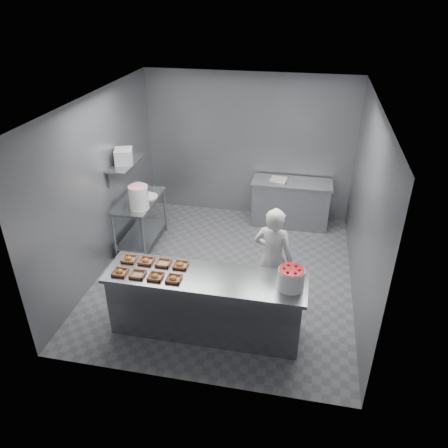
{
  "coord_description": "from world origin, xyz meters",
  "views": [
    {
      "loc": [
        1.13,
        -5.74,
        4.19
      ],
      "look_at": [
        0.01,
        -0.2,
        1.04
      ],
      "focal_mm": 35.0,
      "sensor_mm": 36.0,
      "label": 1
    }
  ],
  "objects_px": {
    "worker": "(273,258)",
    "strawberry_tub": "(291,278)",
    "tray_7": "(181,265)",
    "tray_3": "(174,279)",
    "tray_2": "(155,276)",
    "tray_4": "(129,259)",
    "tray_0": "(120,272)",
    "tray_5": "(146,261)",
    "back_counter": "(291,203)",
    "service_counter": "(206,304)",
    "tray_1": "(138,274)",
    "appliance": "(124,156)",
    "prep_table": "(140,215)",
    "tray_6": "(163,263)",
    "glaze_bucket": "(139,197)"
  },
  "relations": [
    {
      "from": "tray_3",
      "to": "tray_7",
      "type": "distance_m",
      "value": 0.31
    },
    {
      "from": "back_counter",
      "to": "worker",
      "type": "height_order",
      "value": "worker"
    },
    {
      "from": "appliance",
      "to": "back_counter",
      "type": "bearing_deg",
      "value": 6.37
    },
    {
      "from": "back_counter",
      "to": "tray_6",
      "type": "height_order",
      "value": "tray_6"
    },
    {
      "from": "tray_1",
      "to": "tray_2",
      "type": "relative_size",
      "value": 1.0
    },
    {
      "from": "tray_0",
      "to": "tray_7",
      "type": "xyz_separation_m",
      "value": [
        0.72,
        0.31,
        0.0
      ]
    },
    {
      "from": "tray_1",
      "to": "tray_4",
      "type": "bearing_deg",
      "value": 128.06
    },
    {
      "from": "tray_3",
      "to": "worker",
      "type": "xyz_separation_m",
      "value": [
        1.16,
        0.93,
        -0.14
      ]
    },
    {
      "from": "tray_0",
      "to": "tray_5",
      "type": "relative_size",
      "value": 1.0
    },
    {
      "from": "tray_5",
      "to": "strawberry_tub",
      "type": "xyz_separation_m",
      "value": [
        1.93,
        -0.17,
        0.12
      ]
    },
    {
      "from": "tray_3",
      "to": "back_counter",
      "type": "bearing_deg",
      "value": 69.54
    },
    {
      "from": "tray_5",
      "to": "appliance",
      "type": "xyz_separation_m",
      "value": [
        -0.97,
        1.77,
        0.76
      ]
    },
    {
      "from": "tray_5",
      "to": "tray_4",
      "type": "bearing_deg",
      "value": 180.0
    },
    {
      "from": "tray_7",
      "to": "worker",
      "type": "relative_size",
      "value": 0.12
    },
    {
      "from": "back_counter",
      "to": "tray_2",
      "type": "height_order",
      "value": "tray_2"
    },
    {
      "from": "back_counter",
      "to": "tray_7",
      "type": "height_order",
      "value": "tray_7"
    },
    {
      "from": "tray_2",
      "to": "tray_6",
      "type": "distance_m",
      "value": 0.31
    },
    {
      "from": "tray_3",
      "to": "tray_5",
      "type": "distance_m",
      "value": 0.57
    },
    {
      "from": "tray_0",
      "to": "tray_5",
      "type": "distance_m",
      "value": 0.39
    },
    {
      "from": "prep_table",
      "to": "tray_5",
      "type": "distance_m",
      "value": 1.99
    },
    {
      "from": "service_counter",
      "to": "tray_3",
      "type": "relative_size",
      "value": 13.88
    },
    {
      "from": "tray_2",
      "to": "tray_3",
      "type": "bearing_deg",
      "value": 0.0
    },
    {
      "from": "service_counter",
      "to": "tray_2",
      "type": "height_order",
      "value": "tray_2"
    },
    {
      "from": "tray_7",
      "to": "worker",
      "type": "distance_m",
      "value": 1.32
    },
    {
      "from": "worker",
      "to": "back_counter",
      "type": "bearing_deg",
      "value": -79.24
    },
    {
      "from": "back_counter",
      "to": "tray_7",
      "type": "distance_m",
      "value": 3.38
    },
    {
      "from": "tray_2",
      "to": "tray_4",
      "type": "bearing_deg",
      "value": 147.11
    },
    {
      "from": "service_counter",
      "to": "tray_7",
      "type": "height_order",
      "value": "tray_7"
    },
    {
      "from": "back_counter",
      "to": "tray_3",
      "type": "bearing_deg",
      "value": -110.46
    },
    {
      "from": "tray_6",
      "to": "tray_7",
      "type": "relative_size",
      "value": 1.0
    },
    {
      "from": "glaze_bucket",
      "to": "tray_6",
      "type": "bearing_deg",
      "value": -58.8
    },
    {
      "from": "tray_7",
      "to": "appliance",
      "type": "relative_size",
      "value": 0.58
    },
    {
      "from": "back_counter",
      "to": "tray_4",
      "type": "xyz_separation_m",
      "value": [
        -1.99,
        -3.09,
        0.47
      ]
    },
    {
      "from": "tray_0",
      "to": "tray_1",
      "type": "height_order",
      "value": "tray_0"
    },
    {
      "from": "tray_3",
      "to": "tray_5",
      "type": "relative_size",
      "value": 1.0
    },
    {
      "from": "service_counter",
      "to": "tray_3",
      "type": "bearing_deg",
      "value": -157.26
    },
    {
      "from": "tray_3",
      "to": "tray_4",
      "type": "xyz_separation_m",
      "value": [
        -0.72,
        0.31,
        0.0
      ]
    },
    {
      "from": "worker",
      "to": "strawberry_tub",
      "type": "distance_m",
      "value": 0.88
    },
    {
      "from": "tray_1",
      "to": "tray_2",
      "type": "height_order",
      "value": "tray_2"
    },
    {
      "from": "back_counter",
      "to": "service_counter",
      "type": "bearing_deg",
      "value": -105.48
    },
    {
      "from": "service_counter",
      "to": "prep_table",
      "type": "bearing_deg",
      "value": 130.24
    },
    {
      "from": "tray_2",
      "to": "prep_table",
      "type": "bearing_deg",
      "value": 116.29
    },
    {
      "from": "tray_7",
      "to": "tray_3",
      "type": "bearing_deg",
      "value": -90.0
    },
    {
      "from": "tray_2",
      "to": "glaze_bucket",
      "type": "distance_m",
      "value": 2.02
    },
    {
      "from": "tray_2",
      "to": "tray_6",
      "type": "relative_size",
      "value": 1.0
    },
    {
      "from": "tray_3",
      "to": "tray_6",
      "type": "xyz_separation_m",
      "value": [
        -0.24,
        0.31,
        -0.0
      ]
    },
    {
      "from": "tray_2",
      "to": "tray_3",
      "type": "distance_m",
      "value": 0.24
    },
    {
      "from": "service_counter",
      "to": "worker",
      "type": "distance_m",
      "value": 1.15
    },
    {
      "from": "tray_0",
      "to": "tray_5",
      "type": "height_order",
      "value": "same"
    },
    {
      "from": "tray_7",
      "to": "service_counter",
      "type": "bearing_deg",
      "value": -22.75
    }
  ]
}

